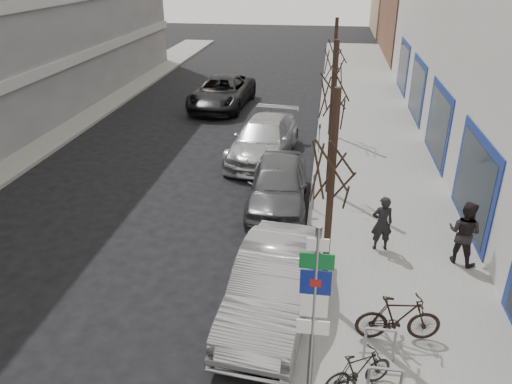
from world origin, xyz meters
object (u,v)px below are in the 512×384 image
(pedestrian_near, at_px, (382,223))
(meter_mid, at_px, (314,189))
(highway_sign_pole, at_px, (313,319))
(tree_far, at_px, (335,50))
(bike_mid_inner, at_px, (358,371))
(parked_car_back, at_px, (264,139))
(tree_mid, at_px, (335,83))
(bike_far_inner, at_px, (398,318))
(meter_back, at_px, (319,135))
(parked_car_front, at_px, (273,285))
(parked_car_mid, at_px, (278,184))
(bike_rack, at_px, (385,381))
(meter_front, at_px, (305,287))
(pedestrian_far, at_px, (464,232))
(tree_near, at_px, (333,152))
(lane_car, at_px, (222,92))

(pedestrian_near, bearing_deg, meter_mid, -57.32)
(highway_sign_pole, height_order, tree_far, tree_far)
(bike_mid_inner, bearing_deg, parked_car_back, -14.67)
(tree_mid, relative_size, bike_far_inner, 2.90)
(highway_sign_pole, bearing_deg, meter_back, 91.02)
(tree_far, bearing_deg, bike_far_inner, -83.35)
(meter_mid, height_order, meter_back, same)
(parked_car_front, bearing_deg, parked_car_back, 104.40)
(tree_mid, distance_m, parked_car_front, 7.74)
(pedestrian_near, bearing_deg, parked_car_mid, -47.85)
(tree_far, xyz_separation_m, bike_far_inner, (1.64, -14.09, -3.38))
(bike_rack, bearing_deg, parked_car_front, 133.94)
(bike_far_inner, bearing_deg, tree_mid, 5.44)
(bike_mid_inner, bearing_deg, parked_car_mid, -13.56)
(tree_far, bearing_deg, bike_rack, -85.68)
(bike_rack, distance_m, tree_mid, 10.08)
(tree_mid, height_order, parked_car_back, tree_mid)
(bike_mid_inner, bearing_deg, tree_far, -27.67)
(tree_far, xyz_separation_m, bike_mid_inner, (0.73, -15.67, -3.49))
(highway_sign_pole, bearing_deg, meter_front, 94.75)
(meter_mid, bearing_deg, meter_front, -90.00)
(bike_mid_inner, distance_m, pedestrian_far, 5.89)
(parked_car_back, bearing_deg, pedestrian_near, -51.99)
(meter_back, bearing_deg, bike_rack, -82.98)
(pedestrian_far, bearing_deg, tree_near, 66.46)
(highway_sign_pole, xyz_separation_m, parked_car_front, (-1.00, 3.10, -1.63))
(bike_rack, distance_m, bike_far_inner, 1.87)
(highway_sign_pole, relative_size, parked_car_front, 0.84)
(meter_front, xyz_separation_m, parked_car_front, (-0.75, 0.09, -0.09))
(parked_car_mid, bearing_deg, bike_far_inner, -64.72)
(highway_sign_pole, distance_m, parked_car_mid, 9.13)
(pedestrian_far, bearing_deg, meter_front, 68.49)
(highway_sign_pole, distance_m, bike_mid_inner, 2.23)
(meter_mid, relative_size, bike_mid_inner, 0.83)
(parked_car_front, bearing_deg, bike_rack, -40.48)
(bike_far_inner, height_order, pedestrian_near, pedestrian_near)
(bike_far_inner, bearing_deg, parked_car_back, 15.21)
(meter_mid, bearing_deg, highway_sign_pole, -88.32)
(tree_mid, xyz_separation_m, parked_car_mid, (-1.69, -1.15, -3.27))
(bike_far_inner, bearing_deg, meter_front, 67.50)
(bike_rack, bearing_deg, pedestrian_near, 86.25)
(parked_car_mid, xyz_separation_m, pedestrian_far, (5.42, -2.98, 0.25))
(parked_car_mid, distance_m, lane_car, 13.00)
(meter_mid, bearing_deg, tree_mid, 73.30)
(tree_mid, distance_m, bike_mid_inner, 9.83)
(meter_back, relative_size, pedestrian_far, 0.68)
(parked_car_back, bearing_deg, parked_car_front, -74.58)
(tree_near, height_order, meter_mid, tree_near)
(meter_back, distance_m, bike_mid_inner, 13.22)
(bike_mid_inner, bearing_deg, meter_back, -25.22)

